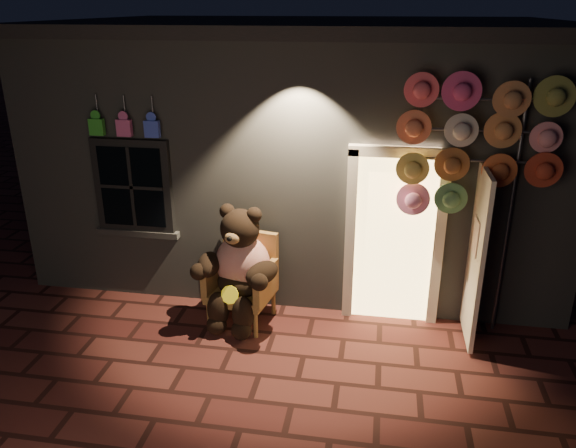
# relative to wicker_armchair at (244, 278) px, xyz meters

# --- Properties ---
(ground) EXTENTS (60.00, 60.00, 0.00)m
(ground) POSITION_rel_wicker_armchair_xyz_m (0.43, -1.14, -0.55)
(ground) COLOR #5A2822
(ground) RESTS_ON ground
(shop_building) EXTENTS (7.30, 5.95, 3.51)m
(shop_building) POSITION_rel_wicker_armchair_xyz_m (0.43, 2.85, 1.19)
(shop_building) COLOR slate
(shop_building) RESTS_ON ground
(wicker_armchair) EXTENTS (0.86, 0.80, 1.10)m
(wicker_armchair) POSITION_rel_wicker_armchair_xyz_m (0.00, 0.00, 0.00)
(wicker_armchair) COLOR #A07F3E
(wicker_armchair) RESTS_ON ground
(teddy_bear) EXTENTS (1.07, 0.92, 1.50)m
(teddy_bear) POSITION_rel_wicker_armchair_xyz_m (-0.02, -0.14, 0.21)
(teddy_bear) COLOR red
(teddy_bear) RESTS_ON ground
(hat_rack) EXTENTS (1.69, 0.22, 2.99)m
(hat_rack) POSITION_rel_wicker_armchair_xyz_m (2.54, 0.13, 1.74)
(hat_rack) COLOR #59595E
(hat_rack) RESTS_ON ground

